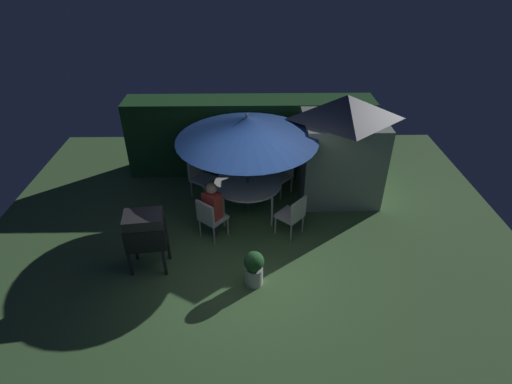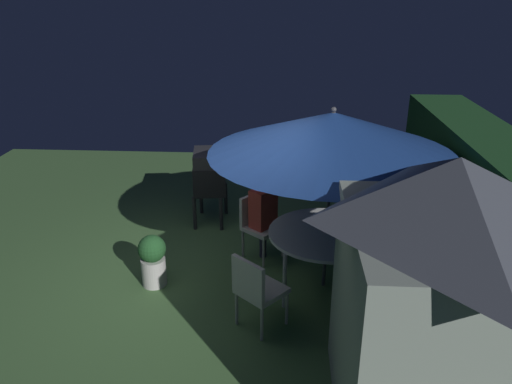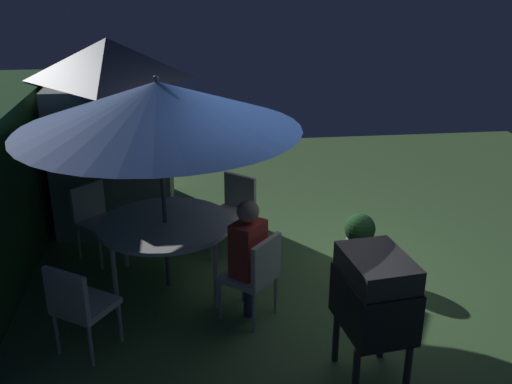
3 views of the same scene
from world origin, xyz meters
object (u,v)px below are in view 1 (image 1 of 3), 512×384
bbq_grill (145,231)px  chair_near_shed (210,217)px  patio_umbrella (247,128)px  potted_plant_by_shed (254,268)px  chair_toward_house (200,175)px  person_in_red (212,204)px  patio_table (248,185)px  chair_toward_hedge (282,172)px  garden_shed (341,147)px  chair_far_side (293,214)px

bbq_grill → chair_near_shed: size_ratio=1.33×
patio_umbrella → potted_plant_by_shed: (0.11, -2.18, -1.66)m
patio_umbrella → chair_toward_house: patio_umbrella is taller
person_in_red → chair_toward_house: bearing=105.2°
patio_table → chair_toward_hedge: (0.81, 0.85, -0.20)m
chair_near_shed → potted_plant_by_shed: 1.56m
chair_toward_hedge → chair_toward_house: same height
chair_near_shed → chair_toward_hedge: size_ratio=1.00×
chair_toward_hedge → person_in_red: bearing=-132.1°
patio_table → chair_toward_hedge: chair_toward_hedge is taller
garden_shed → patio_table: garden_shed is taller
bbq_grill → chair_near_shed: bbq_grill is taller
potted_plant_by_shed → chair_toward_house: bearing=112.7°
patio_table → potted_plant_by_shed: bearing=-87.2°
patio_umbrella → chair_far_side: 1.94m
patio_table → chair_far_side: size_ratio=1.60×
chair_far_side → chair_toward_house: size_ratio=1.00×
chair_far_side → potted_plant_by_shed: bearing=-120.5°
patio_umbrella → chair_toward_hedge: (0.81, 0.85, -1.50)m
garden_shed → potted_plant_by_shed: garden_shed is taller
patio_umbrella → chair_far_side: (0.91, -0.81, -1.50)m
patio_table → chair_toward_hedge: size_ratio=1.60×
garden_shed → bbq_grill: (-3.91, -2.43, -0.40)m
patio_umbrella → chair_toward_house: bearing=146.3°
patio_umbrella → chair_toward_hedge: 1.91m
person_in_red → chair_toward_hedge: bearing=47.9°
bbq_grill → chair_far_side: 2.89m
chair_far_side → person_in_red: bearing=-179.9°
chair_toward_house → person_in_red: size_ratio=0.71×
chair_near_shed → person_in_red: size_ratio=0.71×
chair_toward_hedge → chair_far_side: bearing=-86.7°
patio_table → chair_near_shed: chair_near_shed is taller
garden_shed → bbq_grill: bearing=-148.1°
garden_shed → bbq_grill: 4.62m
chair_far_side → person_in_red: 1.63m
garden_shed → person_in_red: 3.21m
garden_shed → person_in_red: (-2.79, -1.53, -0.46)m
garden_shed → chair_toward_house: size_ratio=2.72×
garden_shed → chair_toward_house: bearing=179.4°
person_in_red → bbq_grill: bearing=-140.9°
chair_far_side → potted_plant_by_shed: (-0.80, -1.37, -0.15)m
chair_near_shed → chair_toward_house: 1.67m
patio_umbrella → potted_plant_by_shed: size_ratio=4.13×
garden_shed → person_in_red: garden_shed is taller
person_in_red → chair_near_shed: bearing=-130.4°
patio_umbrella → person_in_red: patio_umbrella is taller
chair_toward_hedge → person_in_red: 2.26m
chair_toward_house → person_in_red: bearing=-74.8°
chair_far_side → chair_toward_house: 2.56m
chair_far_side → chair_toward_house: bearing=142.5°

